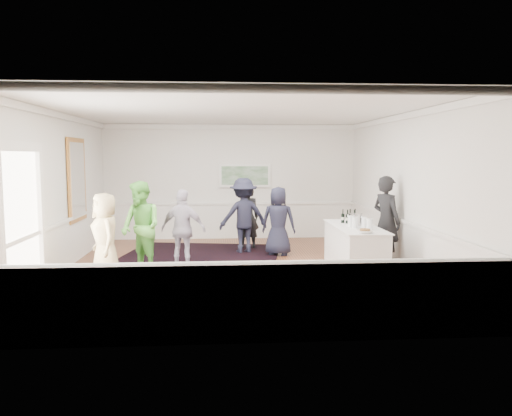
{
  "coord_description": "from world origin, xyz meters",
  "views": [
    {
      "loc": [
        -0.26,
        -10.01,
        2.33
      ],
      "look_at": [
        0.45,
        0.2,
        1.26
      ],
      "focal_mm": 35.0,
      "sensor_mm": 36.0,
      "label": 1
    }
  ],
  "objects": [
    {
      "name": "guest_navy",
      "position": [
        1.07,
        1.5,
        0.81
      ],
      "size": [
        0.89,
        0.68,
        1.62
      ],
      "primitive_type": "imported",
      "rotation": [
        0.0,
        0.0,
        2.91
      ],
      "color": "black",
      "rests_on": "floor"
    },
    {
      "name": "landscape_painting",
      "position": [
        0.4,
        3.95,
        1.78
      ],
      "size": [
        1.44,
        0.06,
        0.66
      ],
      "color": "white",
      "rests_on": "wall_back"
    },
    {
      "name": "wall_front",
      "position": [
        0.0,
        -4.0,
        1.6
      ],
      "size": [
        7.0,
        0.02,
        3.2
      ],
      "primitive_type": "cube",
      "color": "white",
      "rests_on": "floor"
    },
    {
      "name": "wall_left",
      "position": [
        -3.5,
        0.0,
        1.6
      ],
      "size": [
        0.02,
        8.0,
        3.2
      ],
      "primitive_type": "cube",
      "color": "white",
      "rests_on": "floor"
    },
    {
      "name": "guest_dark_a",
      "position": [
        0.27,
        1.88,
        0.9
      ],
      "size": [
        1.27,
        0.88,
        1.8
      ],
      "primitive_type": "imported",
      "rotation": [
        0.0,
        0.0,
        3.34
      ],
      "color": "black",
      "rests_on": "floor"
    },
    {
      "name": "doorway",
      "position": [
        -3.45,
        -1.9,
        1.42
      ],
      "size": [
        0.1,
        1.78,
        2.56
      ],
      "color": "white",
      "rests_on": "wall_left"
    },
    {
      "name": "area_rug",
      "position": [
        -0.88,
        0.77,
        0.01
      ],
      "size": [
        4.31,
        5.22,
        0.02
      ],
      "primitive_type": "cube",
      "rotation": [
        0.0,
        0.0,
        -0.17
      ],
      "color": "black",
      "rests_on": "floor"
    },
    {
      "name": "juice_pitchers",
      "position": [
        2.46,
        -0.43,
        1.03
      ],
      "size": [
        0.36,
        0.59,
        0.24
      ],
      "color": "#77AF3E",
      "rests_on": "serving_table"
    },
    {
      "name": "wall_back",
      "position": [
        0.0,
        4.0,
        1.6
      ],
      "size": [
        7.0,
        0.02,
        3.2
      ],
      "primitive_type": "cube",
      "color": "white",
      "rests_on": "floor"
    },
    {
      "name": "wine_bottles",
      "position": [
        2.47,
        0.35,
        1.06
      ],
      "size": [
        0.35,
        0.22,
        0.31
      ],
      "color": "black",
      "rests_on": "serving_table"
    },
    {
      "name": "guest_lilac",
      "position": [
        -1.05,
        0.27,
        0.82
      ],
      "size": [
        1.04,
        0.67,
        1.64
      ],
      "primitive_type": "imported",
      "rotation": [
        0.0,
        0.0,
        2.84
      ],
      "color": "#B6AEC2",
      "rests_on": "floor"
    },
    {
      "name": "serving_table",
      "position": [
        2.45,
        -0.14,
        0.46
      ],
      "size": [
        0.85,
        2.25,
        0.91
      ],
      "color": "white",
      "rests_on": "floor"
    },
    {
      "name": "ice_bucket",
      "position": [
        2.5,
        0.01,
        1.02
      ],
      "size": [
        0.26,
        0.26,
        0.25
      ],
      "primitive_type": "cylinder",
      "color": "silver",
      "rests_on": "serving_table"
    },
    {
      "name": "wainscoting",
      "position": [
        0.0,
        0.0,
        0.5
      ],
      "size": [
        7.0,
        8.0,
        1.0
      ],
      "primitive_type": null,
      "color": "white",
      "rests_on": "floor"
    },
    {
      "name": "wall_right",
      "position": [
        3.5,
        0.0,
        1.6
      ],
      "size": [
        0.02,
        8.0,
        3.2
      ],
      "primitive_type": "cube",
      "color": "white",
      "rests_on": "floor"
    },
    {
      "name": "bartender",
      "position": [
        3.2,
        0.17,
        0.96
      ],
      "size": [
        0.73,
        0.83,
        1.92
      ],
      "primitive_type": "imported",
      "rotation": [
        0.0,
        0.0,
        2.06
      ],
      "color": "black",
      "rests_on": "floor"
    },
    {
      "name": "mirror",
      "position": [
        -3.45,
        1.3,
        1.8
      ],
      "size": [
        0.05,
        1.25,
        1.85
      ],
      "color": "#C8833A",
      "rests_on": "wall_left"
    },
    {
      "name": "guest_dark_b",
      "position": [
        0.39,
        2.4,
        0.8
      ],
      "size": [
        0.63,
        0.45,
        1.6
      ],
      "primitive_type": "imported",
      "rotation": [
        0.0,
        0.0,
        3.27
      ],
      "color": "black",
      "rests_on": "floor"
    },
    {
      "name": "guest_tan",
      "position": [
        -2.43,
        -0.64,
        0.82
      ],
      "size": [
        0.84,
        0.96,
        1.65
      ],
      "primitive_type": "imported",
      "rotation": [
        0.0,
        0.0,
        -1.09
      ],
      "color": "tan",
      "rests_on": "floor"
    },
    {
      "name": "guest_green",
      "position": [
        -1.86,
        -0.07,
        0.92
      ],
      "size": [
        1.12,
        1.13,
        1.84
      ],
      "primitive_type": "imported",
      "rotation": [
        0.0,
        0.0,
        -0.81
      ],
      "color": "#6FD655",
      "rests_on": "floor"
    },
    {
      "name": "nut_bowl",
      "position": [
        2.39,
        -1.05,
        0.95
      ],
      "size": [
        0.29,
        0.29,
        0.08
      ],
      "color": "white",
      "rests_on": "serving_table"
    },
    {
      "name": "floor",
      "position": [
        0.0,
        0.0,
        0.0
      ],
      "size": [
        8.0,
        8.0,
        0.0
      ],
      "primitive_type": "plane",
      "color": "brown",
      "rests_on": "ground"
    },
    {
      "name": "ceiling",
      "position": [
        0.0,
        0.0,
        3.2
      ],
      "size": [
        7.0,
        8.0,
        0.02
      ],
      "primitive_type": "cube",
      "color": "white",
      "rests_on": "wall_back"
    }
  ]
}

